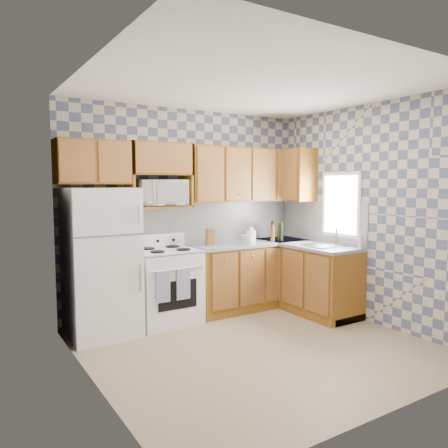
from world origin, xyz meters
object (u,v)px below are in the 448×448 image
Objects in this scene: stove_body at (166,287)px; microwave at (161,193)px; electric_kettle at (251,237)px; refrigerator at (101,262)px.

microwave is at bearing 81.43° from stove_body.
microwave is 3.43× the size of electric_kettle.
stove_body is at bearing -95.09° from microwave.
stove_body is 1.53× the size of microwave.
stove_body is (0.80, 0.03, -0.39)m from refrigerator.
microwave is 1.37m from electric_kettle.
stove_body is at bearing 175.67° from electric_kettle.
microwave reaches higher than electric_kettle.
refrigerator is at bearing -163.27° from microwave.
microwave reaches higher than stove_body.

